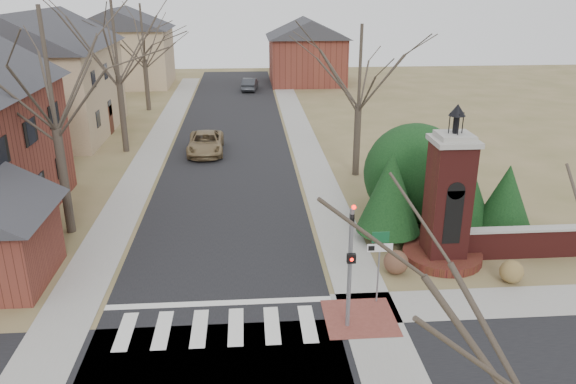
{
  "coord_description": "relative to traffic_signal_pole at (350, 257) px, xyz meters",
  "views": [
    {
      "loc": [
        1.13,
        -15.1,
        10.75
      ],
      "look_at": [
        2.73,
        6.0,
        2.78
      ],
      "focal_mm": 35.0,
      "sensor_mm": 36.0,
      "label": 1
    }
  ],
  "objects": [
    {
      "name": "distant_car",
      "position": [
        -2.7,
        43.28,
        -1.93
      ],
      "size": [
        1.86,
        4.11,
        1.31
      ],
      "primitive_type": "imported",
      "rotation": [
        0.0,
        0.0,
        3.02
      ],
      "color": "#303338",
      "rests_on": "ground"
    },
    {
      "name": "evergreen_mid",
      "position": [
        6.2,
        7.63,
        0.01
      ],
      "size": [
        3.4,
        3.4,
        4.7
      ],
      "color": "#473D33",
      "rests_on": "ground"
    },
    {
      "name": "house_distant_left",
      "position": [
        -16.31,
        47.42,
        1.66
      ],
      "size": [
        10.8,
        8.8,
        8.53
      ],
      "color": "tan",
      "rests_on": "ground"
    },
    {
      "name": "bare_tree_2",
      "position": [
        -11.8,
        34.43,
        4.44
      ],
      "size": [
        7.35,
        7.35,
        10.19
      ],
      "color": "#473D33",
      "rests_on": "ground"
    },
    {
      "name": "bare_tree_3",
      "position": [
        3.2,
        15.43,
        4.1
      ],
      "size": [
        7.0,
        7.0,
        9.7
      ],
      "color": "#473D33",
      "rests_on": "ground"
    },
    {
      "name": "house_distant_right",
      "position": [
        3.69,
        47.42,
        1.06
      ],
      "size": [
        8.8,
        8.8,
        7.3
      ],
      "color": "brown",
      "rests_on": "ground"
    },
    {
      "name": "brick_gate_monument",
      "position": [
        4.7,
        4.42,
        -0.42
      ],
      "size": [
        3.2,
        3.2,
        6.47
      ],
      "color": "#541B18",
      "rests_on": "ground"
    },
    {
      "name": "traffic_signal_pole",
      "position": [
        0.0,
        0.0,
        0.0
      ],
      "size": [
        0.28,
        0.41,
        4.5
      ],
      "color": "slate",
      "rests_on": "ground"
    },
    {
      "name": "evergreen_near",
      "position": [
        2.9,
        6.43,
        -0.29
      ],
      "size": [
        2.8,
        2.8,
        4.1
      ],
      "color": "#473D33",
      "rests_on": "ground"
    },
    {
      "name": "main_street",
      "position": [
        -4.3,
        21.43,
        -2.58
      ],
      "size": [
        8.0,
        70.0,
        0.01
      ],
      "primitive_type": "cube",
      "color": "black",
      "rests_on": "ground"
    },
    {
      "name": "sidewalk_right_main",
      "position": [
        0.9,
        21.43,
        -2.58
      ],
      "size": [
        2.0,
        60.0,
        0.02
      ],
      "primitive_type": "cube",
      "color": "gray",
      "rests_on": "ground"
    },
    {
      "name": "evergreen_far",
      "position": [
        8.2,
        6.63,
        -0.69
      ],
      "size": [
        2.4,
        2.4,
        3.3
      ],
      "color": "#473D33",
      "rests_on": "ground"
    },
    {
      "name": "pickup_truck",
      "position": [
        -5.9,
        20.56,
        -1.9
      ],
      "size": [
        2.35,
        4.98,
        1.38
      ],
      "primitive_type": "imported",
      "rotation": [
        0.0,
        0.0,
        0.01
      ],
      "color": "olive",
      "rests_on": "ground"
    },
    {
      "name": "bare_tree_0",
      "position": [
        -11.3,
        8.43,
        5.11
      ],
      "size": [
        8.05,
        8.05,
        11.15
      ],
      "color": "#473D33",
      "rests_on": "ground"
    },
    {
      "name": "evergreen_mass",
      "position": [
        4.7,
        8.93,
        -0.19
      ],
      "size": [
        4.8,
        4.8,
        4.8
      ],
      "primitive_type": "sphere",
      "color": "black",
      "rests_on": "ground"
    },
    {
      "name": "bare_tree_1",
      "position": [
        -11.3,
        21.43,
        5.44
      ],
      "size": [
        8.4,
        8.4,
        11.64
      ],
      "color": "#473D33",
      "rests_on": "ground"
    },
    {
      "name": "sign_post",
      "position": [
        1.29,
        1.41,
        -0.64
      ],
      "size": [
        0.9,
        0.07,
        2.75
      ],
      "color": "slate",
      "rests_on": "ground"
    },
    {
      "name": "dry_shrub_left",
      "position": [
        2.5,
        3.43,
        -2.1
      ],
      "size": [
        0.96,
        0.96,
        0.96
      ],
      "primitive_type": "sphere",
      "color": "brown",
      "rests_on": "ground"
    },
    {
      "name": "crosswalk_zone",
      "position": [
        -4.3,
        0.23,
        -2.58
      ],
      "size": [
        8.0,
        2.2,
        0.02
      ],
      "primitive_type": "cube",
      "color": "silver",
      "rests_on": "ground"
    },
    {
      "name": "brick_garden_wall",
      "position": [
        9.2,
        4.43,
        -1.93
      ],
      "size": [
        7.5,
        0.5,
        1.3
      ],
      "color": "#541B18",
      "rests_on": "ground"
    },
    {
      "name": "ground",
      "position": [
        -4.3,
        -0.57,
        -2.59
      ],
      "size": [
        120.0,
        120.0,
        0.0
      ],
      "primitive_type": "plane",
      "color": "brown",
      "rests_on": "ground"
    },
    {
      "name": "curb_apron",
      "position": [
        0.5,
        0.43,
        -2.57
      ],
      "size": [
        2.4,
        2.4,
        0.02
      ],
      "primitive_type": "cube",
      "color": "brown",
      "rests_on": "ground"
    },
    {
      "name": "dry_shrub_right",
      "position": [
        6.7,
        2.43,
        -2.14
      ],
      "size": [
        0.89,
        0.89,
        0.89
      ],
      "primitive_type": "sphere",
      "color": "olive",
      "rests_on": "ground"
    },
    {
      "name": "house_stucco_left",
      "position": [
        -17.8,
        26.42,
        2.01
      ],
      "size": [
        9.8,
        12.8,
        9.28
      ],
      "color": "tan",
      "rests_on": "ground"
    },
    {
      "name": "sidewalk_left",
      "position": [
        -9.5,
        21.43,
        -2.58
      ],
      "size": [
        2.0,
        60.0,
        0.02
      ],
      "primitive_type": "cube",
      "color": "gray",
      "rests_on": "ground"
    },
    {
      "name": "stop_bar",
      "position": [
        -4.3,
        1.73,
        -2.58
      ],
      "size": [
        8.0,
        0.35,
        0.02
      ],
      "primitive_type": "cube",
      "color": "silver",
      "rests_on": "ground"
    }
  ]
}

